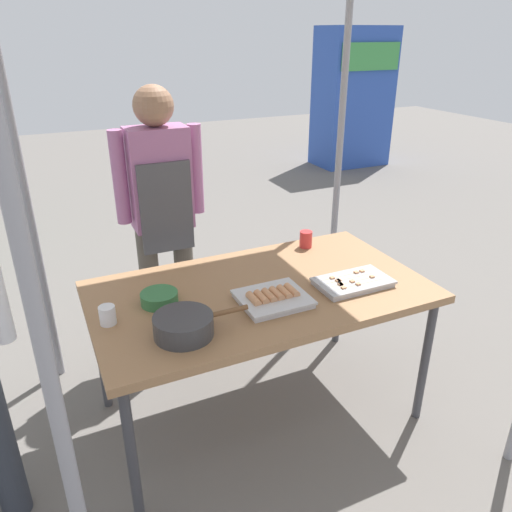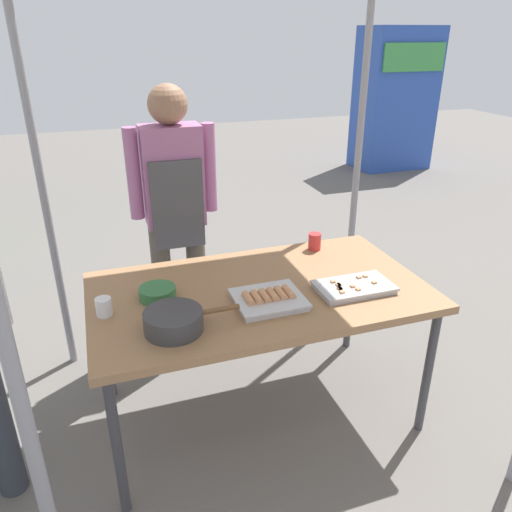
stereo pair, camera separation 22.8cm
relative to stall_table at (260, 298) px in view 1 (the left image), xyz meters
name	(u,v)px [view 1 (the left image)]	position (x,y,z in m)	size (l,w,h in m)	color
ground_plane	(260,410)	(0.00, 0.00, -0.70)	(18.00, 18.00, 0.00)	#66605B
stall_table	(260,298)	(0.00, 0.00, 0.00)	(1.60, 0.90, 0.75)	#9E724C
tray_grilled_sausages	(273,298)	(-0.01, -0.15, 0.07)	(0.31, 0.27, 0.06)	silver
tray_meat_skewers	(353,282)	(0.42, -0.16, 0.07)	(0.36, 0.21, 0.04)	#ADADB2
cooking_wok	(184,325)	(-0.45, -0.23, 0.10)	(0.40, 0.24, 0.09)	#38383A
condiment_bowl	(159,298)	(-0.48, 0.06, 0.08)	(0.17, 0.17, 0.05)	#33723F
drink_cup_near_edge	(306,239)	(0.45, 0.34, 0.10)	(0.07, 0.07, 0.10)	red
drink_cup_by_wok	(107,315)	(-0.72, -0.01, 0.09)	(0.07, 0.07, 0.08)	white
vendor_woman	(162,203)	(-0.25, 0.83, 0.27)	(0.52, 0.23, 1.62)	#595147
neighbor_stall_left	(353,98)	(3.59, 4.40, 0.28)	(1.04, 0.70, 1.95)	#2D51B2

